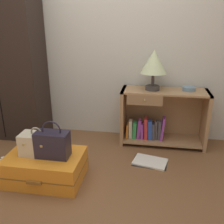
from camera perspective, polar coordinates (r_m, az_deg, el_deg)
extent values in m
plane|color=brown|center=(2.38, -7.24, -19.09)|extent=(9.00, 9.00, 0.00)
cube|color=beige|center=(3.31, -0.75, 16.71)|extent=(6.40, 0.10, 2.60)
cube|color=black|center=(3.53, -23.01, 10.74)|extent=(0.95, 0.45, 2.03)
cube|color=#A37A51|center=(3.23, 2.54, -0.74)|extent=(0.04, 0.37, 0.70)
cube|color=#A37A51|center=(3.27, 20.19, -1.71)|extent=(0.04, 0.37, 0.70)
cube|color=#A37A51|center=(3.10, 11.86, 4.59)|extent=(1.04, 0.37, 0.02)
cube|color=#A37A51|center=(3.33, 11.08, -5.98)|extent=(0.96, 0.37, 0.02)
cube|color=#A37A51|center=(3.38, 11.35, -0.14)|extent=(0.96, 0.01, 0.68)
cube|color=#8F6B47|center=(2.96, 7.34, 2.63)|extent=(0.42, 0.02, 0.12)
sphere|color=#9E844C|center=(2.94, 7.33, 2.54)|extent=(0.02, 0.02, 0.02)
cube|color=orange|center=(3.27, 3.52, -4.15)|extent=(0.03, 0.12, 0.18)
cube|color=beige|center=(3.25, 4.22, -3.76)|extent=(0.04, 0.09, 0.24)
cube|color=green|center=(3.26, 5.12, -3.99)|extent=(0.05, 0.11, 0.22)
cube|color=purple|center=(3.25, 6.09, -3.77)|extent=(0.05, 0.09, 0.25)
cube|color=purple|center=(3.25, 6.77, -4.21)|extent=(0.04, 0.10, 0.20)
cube|color=red|center=(3.24, 7.64, -3.65)|extent=(0.05, 0.12, 0.28)
cube|color=#2D51B2|center=(3.24, 8.55, -3.93)|extent=(0.07, 0.10, 0.25)
cube|color=#4C474C|center=(3.25, 9.32, -4.23)|extent=(0.04, 0.11, 0.22)
cube|color=#4C474C|center=(3.24, 9.88, -4.00)|extent=(0.04, 0.08, 0.25)
cube|color=#4C474C|center=(3.24, 10.62, -4.01)|extent=(0.04, 0.09, 0.25)
cube|color=purple|center=(3.24, 11.29, -3.68)|extent=(0.05, 0.13, 0.30)
cylinder|color=#3D3838|center=(3.09, 9.07, 5.39)|extent=(0.17, 0.17, 0.05)
cylinder|color=#3D3838|center=(3.07, 9.18, 7.23)|extent=(0.04, 0.04, 0.15)
cone|color=beige|center=(3.03, 9.40, 11.10)|extent=(0.31, 0.31, 0.27)
cylinder|color=slate|center=(3.16, 16.86, 5.03)|extent=(0.15, 0.15, 0.05)
cube|color=orange|center=(2.63, -14.66, -11.85)|extent=(0.73, 0.50, 0.27)
cube|color=brown|center=(2.63, -14.66, -11.85)|extent=(0.74, 0.50, 0.01)
cube|color=brown|center=(2.44, -17.13, -14.95)|extent=(0.14, 0.02, 0.03)
cube|color=beige|center=(2.55, -16.42, -6.95)|extent=(0.32, 0.19, 0.21)
torus|color=gray|center=(2.49, -16.70, -4.40)|extent=(0.11, 0.02, 0.11)
cube|color=tan|center=(2.49, -19.29, -6.96)|extent=(0.02, 0.01, 0.02)
cube|color=tan|center=(2.42, -15.61, -7.42)|extent=(0.02, 0.01, 0.02)
cube|color=#231E2D|center=(2.46, -13.20, -7.11)|extent=(0.31, 0.16, 0.25)
torus|color=#231E2D|center=(2.40, -13.47, -4.03)|extent=(0.19, 0.01, 0.19)
cylinder|color=white|center=(2.90, -23.05, -11.05)|extent=(0.06, 0.06, 0.15)
cylinder|color=silver|center=(2.86, -23.29, -9.53)|extent=(0.04, 0.04, 0.02)
cube|color=white|center=(2.91, 8.54, -10.97)|extent=(0.40, 0.32, 0.02)
cube|color=black|center=(2.91, 8.54, -11.09)|extent=(0.40, 0.30, 0.01)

